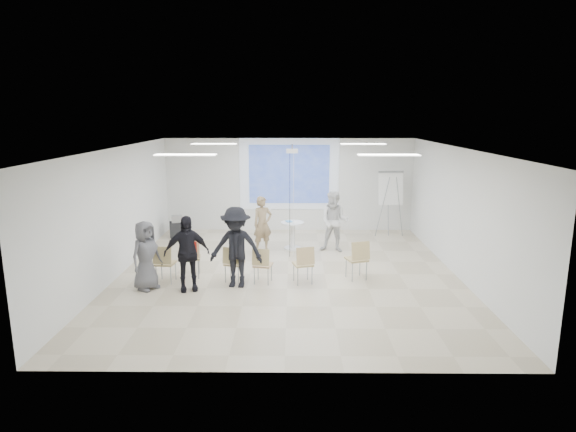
{
  "coord_description": "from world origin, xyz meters",
  "views": [
    {
      "loc": [
        0.12,
        -10.99,
        3.76
      ],
      "look_at": [
        0.0,
        0.8,
        1.25
      ],
      "focal_mm": 30.0,
      "sensor_mm": 36.0,
      "label": 1
    }
  ],
  "objects_px": {
    "player_left": "(263,221)",
    "player_right": "(334,218)",
    "chair_right_far": "(358,257)",
    "pedestal_table": "(293,234)",
    "audience_left": "(186,248)",
    "audience_mid": "(236,242)",
    "av_cart": "(177,227)",
    "chair_left_inner": "(233,261)",
    "chair_far_left": "(164,261)",
    "chair_left_mid": "(190,255)",
    "chair_right_inner": "(304,262)",
    "laptop": "(234,262)",
    "flipchart_easel": "(391,189)",
    "audience_outer": "(146,251)",
    "chair_center": "(262,263)"
  },
  "relations": [
    {
      "from": "chair_right_far",
      "to": "audience_mid",
      "type": "relative_size",
      "value": 0.46
    },
    {
      "from": "chair_right_inner",
      "to": "audience_mid",
      "type": "bearing_deg",
      "value": 170.94
    },
    {
      "from": "laptop",
      "to": "chair_right_inner",
      "type": "bearing_deg",
      "value": -171.93
    },
    {
      "from": "audience_left",
      "to": "audience_outer",
      "type": "distance_m",
      "value": 0.91
    },
    {
      "from": "chair_far_left",
      "to": "flipchart_easel",
      "type": "relative_size",
      "value": 0.43
    },
    {
      "from": "player_left",
      "to": "chair_right_inner",
      "type": "height_order",
      "value": "player_left"
    },
    {
      "from": "pedestal_table",
      "to": "audience_left",
      "type": "relative_size",
      "value": 0.44
    },
    {
      "from": "player_right",
      "to": "chair_center",
      "type": "distance_m",
      "value": 3.26
    },
    {
      "from": "player_left",
      "to": "flipchart_easel",
      "type": "distance_m",
      "value": 4.25
    },
    {
      "from": "audience_mid",
      "to": "laptop",
      "type": "bearing_deg",
      "value": 110.65
    },
    {
      "from": "chair_far_left",
      "to": "chair_right_inner",
      "type": "bearing_deg",
      "value": 4.69
    },
    {
      "from": "chair_far_left",
      "to": "audience_left",
      "type": "bearing_deg",
      "value": -29.8
    },
    {
      "from": "pedestal_table",
      "to": "audience_outer",
      "type": "distance_m",
      "value": 4.52
    },
    {
      "from": "chair_center",
      "to": "chair_right_inner",
      "type": "xyz_separation_m",
      "value": [
        0.94,
        0.0,
        0.02
      ]
    },
    {
      "from": "pedestal_table",
      "to": "audience_left",
      "type": "distance_m",
      "value": 3.99
    },
    {
      "from": "chair_left_inner",
      "to": "chair_right_far",
      "type": "xyz_separation_m",
      "value": [
        2.85,
        0.18,
        0.06
      ]
    },
    {
      "from": "chair_right_inner",
      "to": "flipchart_easel",
      "type": "xyz_separation_m",
      "value": [
        2.75,
        4.33,
        0.99
      ]
    },
    {
      "from": "audience_left",
      "to": "av_cart",
      "type": "bearing_deg",
      "value": 89.75
    },
    {
      "from": "chair_right_far",
      "to": "flipchart_easel",
      "type": "distance_m",
      "value": 4.42
    },
    {
      "from": "chair_right_far",
      "to": "pedestal_table",
      "type": "bearing_deg",
      "value": 102.95
    },
    {
      "from": "pedestal_table",
      "to": "laptop",
      "type": "height_order",
      "value": "pedestal_table"
    },
    {
      "from": "flipchart_easel",
      "to": "laptop",
      "type": "bearing_deg",
      "value": -139.73
    },
    {
      "from": "audience_left",
      "to": "chair_left_mid",
      "type": "bearing_deg",
      "value": 80.76
    },
    {
      "from": "pedestal_table",
      "to": "audience_left",
      "type": "bearing_deg",
      "value": -125.01
    },
    {
      "from": "av_cart",
      "to": "chair_far_left",
      "type": "bearing_deg",
      "value": -95.61
    },
    {
      "from": "player_right",
      "to": "laptop",
      "type": "distance_m",
      "value": 3.52
    },
    {
      "from": "chair_left_inner",
      "to": "chair_right_inner",
      "type": "height_order",
      "value": "chair_right_inner"
    },
    {
      "from": "audience_left",
      "to": "audience_outer",
      "type": "relative_size",
      "value": 1.11
    },
    {
      "from": "player_right",
      "to": "player_left",
      "type": "bearing_deg",
      "value": -164.4
    },
    {
      "from": "laptop",
      "to": "audience_mid",
      "type": "xyz_separation_m",
      "value": [
        0.09,
        -0.37,
        0.57
      ]
    },
    {
      "from": "pedestal_table",
      "to": "chair_left_inner",
      "type": "relative_size",
      "value": 1.01
    },
    {
      "from": "pedestal_table",
      "to": "chair_far_left",
      "type": "relative_size",
      "value": 0.96
    },
    {
      "from": "laptop",
      "to": "player_left",
      "type": "bearing_deg",
      "value": -86.53
    },
    {
      "from": "chair_center",
      "to": "flipchart_easel",
      "type": "height_order",
      "value": "flipchart_easel"
    },
    {
      "from": "chair_center",
      "to": "chair_right_inner",
      "type": "height_order",
      "value": "chair_right_inner"
    },
    {
      "from": "player_left",
      "to": "chair_left_inner",
      "type": "xyz_separation_m",
      "value": [
        -0.52,
        -2.51,
        -0.38
      ]
    },
    {
      "from": "chair_right_far",
      "to": "player_right",
      "type": "bearing_deg",
      "value": 80.88
    },
    {
      "from": "chair_right_inner",
      "to": "chair_right_far",
      "type": "bearing_deg",
      "value": -2.76
    },
    {
      "from": "player_left",
      "to": "player_right",
      "type": "relative_size",
      "value": 0.94
    },
    {
      "from": "pedestal_table",
      "to": "chair_far_left",
      "type": "height_order",
      "value": "chair_far_left"
    },
    {
      "from": "player_left",
      "to": "player_right",
      "type": "xyz_separation_m",
      "value": [
        1.98,
        0.04,
        0.06
      ]
    },
    {
      "from": "player_right",
      "to": "av_cart",
      "type": "xyz_separation_m",
      "value": [
        -4.74,
        1.5,
        -0.62
      ]
    },
    {
      "from": "laptop",
      "to": "audience_left",
      "type": "distance_m",
      "value": 1.23
    },
    {
      "from": "pedestal_table",
      "to": "av_cart",
      "type": "distance_m",
      "value": 3.82
    },
    {
      "from": "chair_far_left",
      "to": "audience_mid",
      "type": "relative_size",
      "value": 0.43
    },
    {
      "from": "audience_mid",
      "to": "av_cart",
      "type": "distance_m",
      "value": 4.97
    },
    {
      "from": "player_left",
      "to": "chair_left_mid",
      "type": "distance_m",
      "value": 2.74
    },
    {
      "from": "chair_far_left",
      "to": "chair_right_inner",
      "type": "xyz_separation_m",
      "value": [
        3.14,
        -0.02,
        0.0
      ]
    },
    {
      "from": "player_left",
      "to": "chair_left_mid",
      "type": "height_order",
      "value": "player_left"
    },
    {
      "from": "player_right",
      "to": "chair_left_mid",
      "type": "xyz_separation_m",
      "value": [
        -3.52,
        -2.28,
        -0.39
      ]
    }
  ]
}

